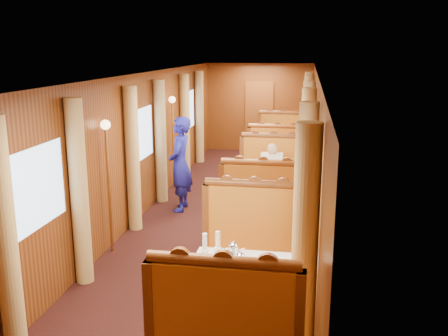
% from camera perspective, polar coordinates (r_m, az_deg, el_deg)
% --- Properties ---
extents(floor, '(3.00, 12.00, 0.01)m').
position_cam_1_polar(floor, '(8.85, 0.14, -5.68)').
color(floor, black).
rests_on(floor, ground).
extents(ceiling, '(3.00, 12.00, 0.01)m').
position_cam_1_polar(ceiling, '(8.37, 0.15, 10.70)').
color(ceiling, silver).
rests_on(ceiling, wall_left).
extents(wall_far, '(3.00, 0.01, 2.50)m').
position_cam_1_polar(wall_far, '(14.41, 4.04, 6.89)').
color(wall_far, brown).
rests_on(wall_far, floor).
extents(wall_left, '(0.01, 12.00, 2.50)m').
position_cam_1_polar(wall_left, '(8.88, -9.45, 2.56)').
color(wall_left, brown).
rests_on(wall_left, floor).
extents(wall_right, '(0.01, 12.00, 2.50)m').
position_cam_1_polar(wall_right, '(8.41, 10.28, 1.91)').
color(wall_right, brown).
rests_on(wall_right, floor).
extents(doorway_far, '(0.80, 0.04, 2.00)m').
position_cam_1_polar(doorway_far, '(14.41, 4.02, 5.89)').
color(doorway_far, brown).
rests_on(doorway_far, floor).
extents(table_near, '(1.05, 0.72, 0.75)m').
position_cam_1_polar(table_near, '(5.42, 2.03, -14.44)').
color(table_near, white).
rests_on(table_near, floor).
extents(banquette_near_aft, '(1.30, 0.55, 1.34)m').
position_cam_1_polar(banquette_near_aft, '(6.31, 3.25, -9.76)').
color(banquette_near_aft, '#AF4813').
rests_on(banquette_near_aft, floor).
extents(table_mid, '(1.05, 0.72, 0.75)m').
position_cam_1_polar(table_mid, '(8.65, 5.06, -3.59)').
color(table_mid, white).
rests_on(table_mid, floor).
extents(banquette_mid_fwd, '(1.30, 0.55, 1.34)m').
position_cam_1_polar(banquette_mid_fwd, '(7.67, 4.47, -5.45)').
color(banquette_mid_fwd, '#AF4813').
rests_on(banquette_mid_fwd, floor).
extents(banquette_mid_aft, '(1.30, 0.55, 1.34)m').
position_cam_1_polar(banquette_mid_aft, '(9.61, 5.55, -1.54)').
color(banquette_mid_aft, '#AF4813').
rests_on(banquette_mid_aft, floor).
extents(table_far, '(1.05, 0.72, 0.75)m').
position_cam_1_polar(table_far, '(12.03, 6.38, 1.28)').
color(table_far, white).
rests_on(table_far, floor).
extents(banquette_far_fwd, '(1.30, 0.55, 1.34)m').
position_cam_1_polar(banquette_far_fwd, '(11.03, 6.09, 0.43)').
color(banquette_far_fwd, '#AF4813').
rests_on(banquette_far_fwd, floor).
extents(banquette_far_aft, '(1.30, 0.55, 1.34)m').
position_cam_1_polar(banquette_far_aft, '(13.02, 6.64, 2.43)').
color(banquette_far_aft, '#AF4813').
rests_on(banquette_far_aft, floor).
extents(tea_tray, '(0.41, 0.36, 0.01)m').
position_cam_1_polar(tea_tray, '(5.22, 0.75, -10.92)').
color(tea_tray, silver).
rests_on(tea_tray, table_near).
extents(teapot_left, '(0.16, 0.12, 0.13)m').
position_cam_1_polar(teapot_left, '(5.18, 0.27, -10.41)').
color(teapot_left, silver).
rests_on(teapot_left, tea_tray).
extents(teapot_right, '(0.19, 0.16, 0.14)m').
position_cam_1_polar(teapot_right, '(5.09, 1.88, -10.81)').
color(teapot_right, silver).
rests_on(teapot_right, tea_tray).
extents(teapot_back, '(0.21, 0.18, 0.14)m').
position_cam_1_polar(teapot_back, '(5.32, 1.09, -9.63)').
color(teapot_back, silver).
rests_on(teapot_back, tea_tray).
extents(fruit_plate, '(0.22, 0.22, 0.05)m').
position_cam_1_polar(fruit_plate, '(5.09, 5.21, -11.47)').
color(fruit_plate, white).
rests_on(fruit_plate, table_near).
extents(cup_inboard, '(0.08, 0.08, 0.26)m').
position_cam_1_polar(cup_inboard, '(5.36, -2.21, -9.08)').
color(cup_inboard, white).
rests_on(cup_inboard, table_near).
extents(cup_outboard, '(0.08, 0.08, 0.26)m').
position_cam_1_polar(cup_outboard, '(5.42, -0.71, -8.83)').
color(cup_outboard, white).
rests_on(cup_outboard, table_near).
extents(rose_vase_mid, '(0.06, 0.06, 0.36)m').
position_cam_1_polar(rose_vase_mid, '(8.54, 4.94, 0.04)').
color(rose_vase_mid, silver).
rests_on(rose_vase_mid, table_mid).
extents(rose_vase_far, '(0.06, 0.06, 0.36)m').
position_cam_1_polar(rose_vase_far, '(11.91, 6.36, 3.87)').
color(rose_vase_far, silver).
rests_on(rose_vase_far, table_far).
extents(window_left_near, '(0.01, 1.20, 0.90)m').
position_cam_1_polar(window_left_near, '(5.72, -20.68, -2.21)').
color(window_left_near, '#93ADD1').
rests_on(window_left_near, wall_left).
extents(curtain_left_near_a, '(0.22, 0.22, 2.35)m').
position_cam_1_polar(curtain_left_near_a, '(5.12, -23.73, -7.54)').
color(curtain_left_near_a, tan).
rests_on(curtain_left_near_a, floor).
extents(curtain_left_near_b, '(0.22, 0.22, 2.35)m').
position_cam_1_polar(curtain_left_near_b, '(6.41, -16.21, -2.78)').
color(curtain_left_near_b, tan).
rests_on(curtain_left_near_b, floor).
extents(window_right_near, '(0.01, 1.20, 0.90)m').
position_cam_1_polar(window_right_near, '(4.97, 10.59, -3.86)').
color(window_right_near, '#93ADD1').
rests_on(window_right_near, wall_right).
extents(curtain_right_near_a, '(0.22, 0.22, 2.35)m').
position_cam_1_polar(curtain_right_near_a, '(4.33, 9.17, -10.36)').
color(curtain_right_near_a, tan).
rests_on(curtain_right_near_a, floor).
extents(curtain_right_near_b, '(0.22, 0.22, 2.35)m').
position_cam_1_polar(curtain_right_near_b, '(5.79, 9.32, -4.13)').
color(curtain_right_near_b, tan).
rests_on(curtain_right_near_b, floor).
extents(window_left_mid, '(0.01, 1.20, 0.90)m').
position_cam_1_polar(window_left_mid, '(8.84, -9.41, 3.83)').
color(window_left_mid, '#93ADD1').
rests_on(window_left_mid, wall_left).
extents(curtain_left_mid_a, '(0.22, 0.22, 2.35)m').
position_cam_1_polar(curtain_left_mid_a, '(8.14, -10.39, 0.97)').
color(curtain_left_mid_a, tan).
rests_on(curtain_left_mid_a, floor).
extents(curtain_left_mid_b, '(0.22, 0.22, 2.35)m').
position_cam_1_polar(curtain_left_mid_b, '(9.59, -7.27, 2.99)').
color(curtain_left_mid_b, tan).
rests_on(curtain_left_mid_b, floor).
extents(window_right_mid, '(0.01, 1.20, 0.90)m').
position_cam_1_polar(window_right_mid, '(8.38, 10.24, 3.25)').
color(window_right_mid, '#93ADD1').
rests_on(window_right_mid, wall_right).
extents(curtain_right_mid_a, '(0.22, 0.22, 2.35)m').
position_cam_1_polar(curtain_right_mid_a, '(7.67, 9.42, 0.24)').
color(curtain_right_mid_a, tan).
rests_on(curtain_right_mid_a, floor).
extents(curtain_right_mid_b, '(0.22, 0.22, 2.35)m').
position_cam_1_polar(curtain_right_mid_b, '(9.19, 9.47, 2.45)').
color(curtain_right_mid_b, tan).
rests_on(curtain_right_mid_b, floor).
extents(window_left_far, '(0.01, 1.20, 0.90)m').
position_cam_1_polar(window_left_far, '(12.17, -4.11, 6.61)').
color(window_left_far, '#93ADD1').
rests_on(window_left_far, wall_left).
extents(curtain_left_far_a, '(0.22, 0.22, 2.35)m').
position_cam_1_polar(curtain_left_far_a, '(11.43, -4.49, 4.76)').
color(curtain_left_far_a, tan).
rests_on(curtain_left_far_a, floor).
extents(curtain_left_far_b, '(0.22, 0.22, 2.35)m').
position_cam_1_polar(curtain_left_far_b, '(12.94, -2.83, 5.81)').
color(curtain_left_far_b, tan).
rests_on(curtain_left_far_b, floor).
extents(window_right_far, '(0.01, 1.20, 0.90)m').
position_cam_1_polar(window_right_far, '(11.84, 10.09, 6.24)').
color(window_right_far, '#93ADD1').
rests_on(window_right_far, wall_right).
extents(curtain_right_far_a, '(0.22, 0.22, 2.35)m').
position_cam_1_polar(curtain_right_far_a, '(11.10, 9.52, 4.35)').
color(curtain_right_far_a, tan).
rests_on(curtain_right_far_a, floor).
extents(curtain_right_far_b, '(0.22, 0.22, 2.35)m').
position_cam_1_polar(curtain_right_far_b, '(12.65, 9.54, 5.46)').
color(curtain_right_far_b, tan).
rests_on(curtain_right_far_b, floor).
extents(sconce_left_fore, '(0.14, 0.14, 1.95)m').
position_cam_1_polar(sconce_left_fore, '(7.22, -13.19, 0.94)').
color(sconce_left_fore, '#BF8C3F').
rests_on(sconce_left_fore, floor).
extents(sconce_right_fore, '(0.14, 0.14, 1.95)m').
position_cam_1_polar(sconce_right_fore, '(6.67, 9.62, 0.08)').
color(sconce_right_fore, '#BF8C3F').
rests_on(sconce_right_fore, floor).
extents(sconce_left_aft, '(0.14, 0.14, 1.95)m').
position_cam_1_polar(sconce_left_aft, '(10.48, -5.89, 5.08)').
color(sconce_left_aft, '#BF8C3F').
rests_on(sconce_left_aft, floor).
extents(sconce_right_aft, '(0.14, 0.14, 1.95)m').
position_cam_1_polar(sconce_right_aft, '(10.11, 9.66, 4.65)').
color(sconce_right_aft, '#BF8C3F').
rests_on(sconce_right_aft, floor).
extents(steward, '(0.46, 0.66, 1.73)m').
position_cam_1_polar(steward, '(9.07, -5.02, 0.44)').
color(steward, navy).
rests_on(steward, floor).
extents(passenger, '(0.40, 0.44, 0.76)m').
position_cam_1_polar(passenger, '(9.27, 5.47, -0.08)').
color(passenger, beige).
rests_on(passenger, banquette_mid_aft).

